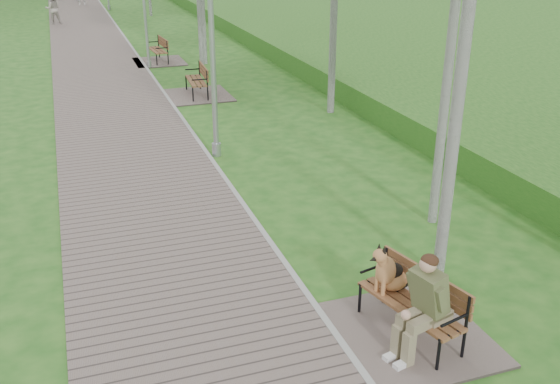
# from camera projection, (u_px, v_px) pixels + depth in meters

# --- Properties ---
(ground) EXTENTS (120.00, 120.00, 0.00)m
(ground) POSITION_uv_depth(u_px,v_px,m) (281.00, 259.00, 10.54)
(ground) COLOR #205819
(ground) RESTS_ON ground
(walkway) EXTENTS (3.50, 67.00, 0.04)m
(walkway) POSITION_uv_depth(u_px,v_px,m) (91.00, 47.00, 28.65)
(walkway) COLOR #71625C
(walkway) RESTS_ON ground
(kerb) EXTENTS (0.10, 67.00, 0.05)m
(kerb) POSITION_uv_depth(u_px,v_px,m) (130.00, 44.00, 29.17)
(kerb) COLOR #999993
(kerb) RESTS_ON ground
(embankment) EXTENTS (14.00, 70.00, 1.60)m
(embankment) POSITION_uv_depth(u_px,v_px,m) (374.00, 36.00, 31.50)
(embankment) COLOR #548D30
(embankment) RESTS_ON ground
(bench_main) EXTENTS (1.96, 2.17, 1.71)m
(bench_main) POSITION_uv_depth(u_px,v_px,m) (408.00, 309.00, 8.33)
(bench_main) COLOR #71625C
(bench_main) RESTS_ON ground
(bench_second) EXTENTS (2.03, 2.25, 1.25)m
(bench_second) POSITION_uv_depth(u_px,v_px,m) (197.00, 89.00, 20.41)
(bench_second) COLOR #71625C
(bench_second) RESTS_ON ground
(bench_third) EXTENTS (1.98, 2.19, 1.21)m
(bench_third) POSITION_uv_depth(u_px,v_px,m) (158.00, 57.00, 25.41)
(bench_third) COLOR #71625C
(bench_third) RESTS_ON ground
(lamp_post_near) EXTENTS (0.22, 0.22, 5.62)m
(lamp_post_near) POSITION_uv_depth(u_px,v_px,m) (212.00, 47.00, 14.18)
(lamp_post_near) COLOR #A3A5AB
(lamp_post_near) RESTS_ON ground
(lamp_post_second) EXTENTS (0.19, 0.19, 4.80)m
(lamp_post_second) POSITION_uv_depth(u_px,v_px,m) (145.00, 9.00, 23.59)
(lamp_post_second) COLOR #A3A5AB
(lamp_post_second) RESTS_ON ground
(pedestrian_far) EXTENTS (0.83, 0.65, 1.70)m
(pedestrian_far) POSITION_uv_depth(u_px,v_px,m) (53.00, 9.00, 34.71)
(pedestrian_far) COLOR gray
(pedestrian_far) RESTS_ON ground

